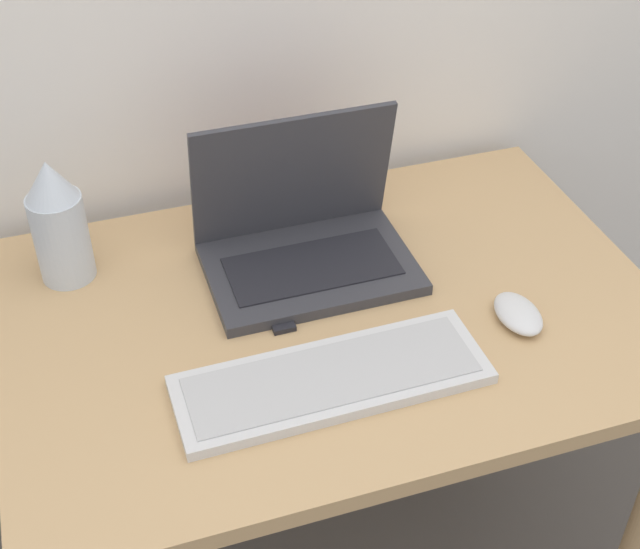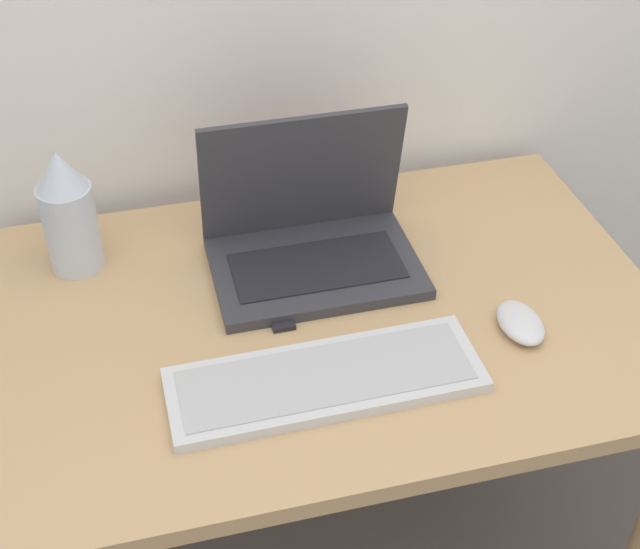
# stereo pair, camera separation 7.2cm
# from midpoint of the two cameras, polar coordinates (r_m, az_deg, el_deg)

# --- Properties ---
(desk) EXTENTS (1.06, 0.73, 0.70)m
(desk) POSITION_cam_midpoint_polar(r_m,az_deg,el_deg) (1.50, -0.60, -4.88)
(desk) COLOR tan
(desk) RESTS_ON ground_plane
(laptop) EXTENTS (0.35, 0.25, 0.26)m
(laptop) POSITION_cam_midpoint_polar(r_m,az_deg,el_deg) (1.50, -2.42, 2.52)
(laptop) COLOR #333338
(laptop) RESTS_ON desk
(keyboard) EXTENTS (0.46, 0.16, 0.02)m
(keyboard) POSITION_cam_midpoint_polar(r_m,az_deg,el_deg) (1.31, -0.83, -6.75)
(keyboard) COLOR silver
(keyboard) RESTS_ON desk
(mouse) EXTENTS (0.07, 0.11, 0.03)m
(mouse) POSITION_cam_midpoint_polar(r_m,az_deg,el_deg) (1.43, 11.16, -2.51)
(mouse) COLOR silver
(mouse) RESTS_ON desk
(vase) EXTENTS (0.09, 0.09, 0.22)m
(vase) POSITION_cam_midpoint_polar(r_m,az_deg,el_deg) (1.51, -17.74, 3.18)
(vase) COLOR silver
(vase) RESTS_ON desk
(mp3_player) EXTENTS (0.04, 0.06, 0.01)m
(mp3_player) POSITION_cam_midpoint_polar(r_m,az_deg,el_deg) (1.41, -4.00, -2.96)
(mp3_player) COLOR black
(mp3_player) RESTS_ON desk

